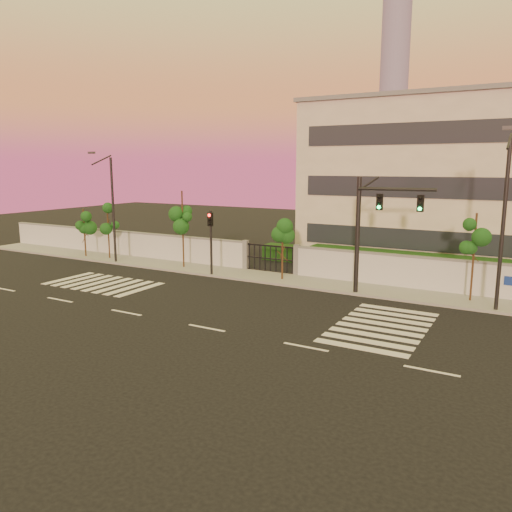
% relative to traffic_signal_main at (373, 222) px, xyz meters
% --- Properties ---
extents(ground, '(120.00, 120.00, 0.00)m').
position_rel_traffic_signal_main_xyz_m(ground, '(-4.87, -9.35, -4.30)').
color(ground, black).
rests_on(ground, ground).
extents(sidewalk, '(60.00, 3.00, 0.15)m').
position_rel_traffic_signal_main_xyz_m(sidewalk, '(-4.87, 1.15, -4.23)').
color(sidewalk, gray).
rests_on(sidewalk, ground).
extents(perimeter_wall, '(60.00, 0.36, 2.20)m').
position_rel_traffic_signal_main_xyz_m(perimeter_wall, '(-4.77, 2.65, -3.23)').
color(perimeter_wall, silver).
rests_on(perimeter_wall, ground).
extents(hedge_row, '(41.00, 4.25, 1.80)m').
position_rel_traffic_signal_main_xyz_m(hedge_row, '(-3.70, 5.38, -3.48)').
color(hedge_row, '#10350F').
rests_on(hedge_row, ground).
extents(institutional_building, '(24.40, 12.40, 12.25)m').
position_rel_traffic_signal_main_xyz_m(institutional_building, '(4.13, 12.63, 1.85)').
color(institutional_building, beige).
rests_on(institutional_building, ground).
extents(distant_skyscraper, '(16.00, 16.00, 118.00)m').
position_rel_traffic_signal_main_xyz_m(distant_skyscraper, '(-69.87, 270.65, 57.68)').
color(distant_skyscraper, slate).
rests_on(distant_skyscraper, ground).
extents(road_markings, '(57.00, 7.62, 0.02)m').
position_rel_traffic_signal_main_xyz_m(road_markings, '(-6.45, -5.60, -4.29)').
color(road_markings, silver).
rests_on(road_markings, ground).
extents(street_tree_a, '(1.46, 1.16, 3.99)m').
position_rel_traffic_signal_main_xyz_m(street_tree_a, '(-23.83, 0.61, -1.36)').
color(street_tree_a, '#382314').
rests_on(street_tree_a, ground).
extents(street_tree_b, '(1.36, 1.09, 4.50)m').
position_rel_traffic_signal_main_xyz_m(street_tree_b, '(-21.48, 0.93, -0.99)').
color(street_tree_b, '#382314').
rests_on(street_tree_b, ground).
extents(street_tree_c, '(1.45, 1.16, 5.66)m').
position_rel_traffic_signal_main_xyz_m(street_tree_c, '(-14.10, 0.97, -0.15)').
color(street_tree_c, '#382314').
rests_on(street_tree_c, ground).
extents(street_tree_d, '(1.51, 1.20, 3.91)m').
position_rel_traffic_signal_main_xyz_m(street_tree_d, '(-6.08, 0.96, -1.42)').
color(street_tree_d, '#382314').
rests_on(street_tree_d, ground).
extents(street_tree_e, '(1.38, 1.10, 4.93)m').
position_rel_traffic_signal_main_xyz_m(street_tree_e, '(5.23, 1.33, -0.67)').
color(street_tree_e, '#382314').
rests_on(street_tree_e, ground).
extents(traffic_signal_main, '(4.30, 0.51, 6.81)m').
position_rel_traffic_signal_main_xyz_m(traffic_signal_main, '(0.00, 0.00, 0.00)').
color(traffic_signal_main, black).
rests_on(traffic_signal_main, ground).
extents(traffic_signal_secondary, '(0.35, 0.34, 4.49)m').
position_rel_traffic_signal_main_xyz_m(traffic_signal_secondary, '(-10.93, -0.14, -1.45)').
color(traffic_signal_secondary, black).
rests_on(traffic_signal_secondary, ground).
extents(streetlight_west, '(0.50, 2.02, 8.40)m').
position_rel_traffic_signal_main_xyz_m(streetlight_west, '(-19.99, -0.11, 0.23)').
color(streetlight_west, black).
rests_on(streetlight_west, ground).
extents(streetlight_east, '(0.55, 2.20, 9.15)m').
position_rel_traffic_signal_main_xyz_m(streetlight_east, '(6.57, -0.14, 0.64)').
color(streetlight_east, black).
rests_on(streetlight_east, ground).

